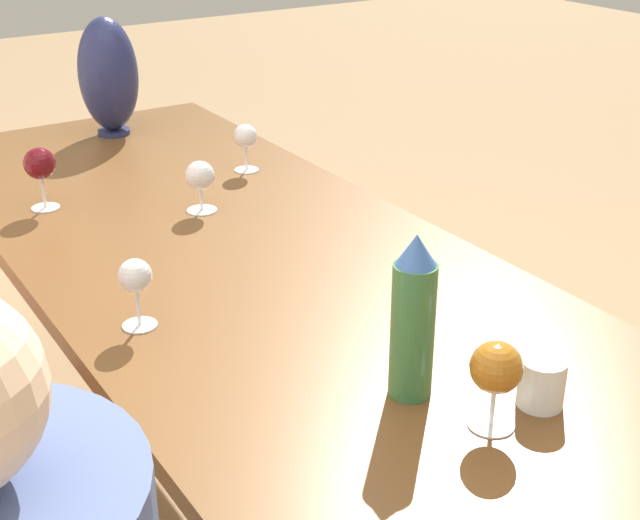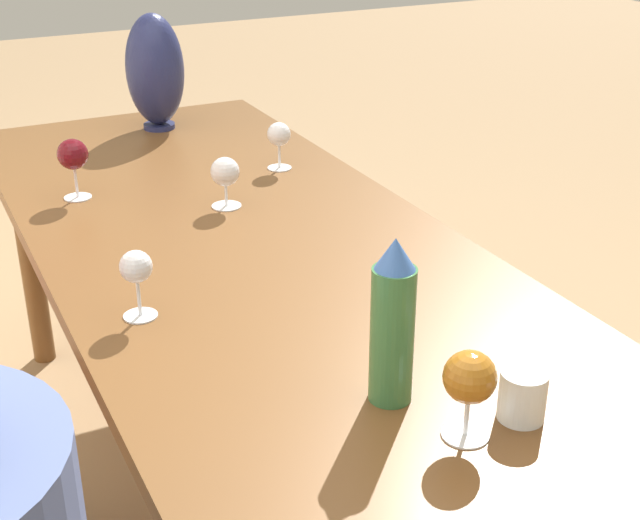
# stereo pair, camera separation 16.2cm
# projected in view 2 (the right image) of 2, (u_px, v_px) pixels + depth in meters

# --- Properties ---
(dining_table) EXTENTS (2.90, 0.88, 0.76)m
(dining_table) POSITION_uv_depth(u_px,v_px,m) (313.00, 333.00, 1.72)
(dining_table) COLOR brown
(dining_table) RESTS_ON ground_plane
(water_bottle) EXTENTS (0.07, 0.07, 0.27)m
(water_bottle) POSITION_uv_depth(u_px,v_px,m) (393.00, 324.00, 1.34)
(water_bottle) COLOR #336638
(water_bottle) RESTS_ON dining_table
(water_tumbler) EXTENTS (0.07, 0.07, 0.08)m
(water_tumbler) POSITION_uv_depth(u_px,v_px,m) (522.00, 395.00, 1.33)
(water_tumbler) COLOR silver
(water_tumbler) RESTS_ON dining_table
(vase) EXTENTS (0.17, 0.17, 0.35)m
(vase) POSITION_uv_depth(u_px,v_px,m) (155.00, 70.00, 2.66)
(vase) COLOR #1E234C
(vase) RESTS_ON dining_table
(wine_glass_0) EXTENTS (0.06, 0.06, 0.13)m
(wine_glass_0) POSITION_uv_depth(u_px,v_px,m) (136.00, 270.00, 1.60)
(wine_glass_0) COLOR silver
(wine_glass_0) RESTS_ON dining_table
(wine_glass_1) EXTENTS (0.07, 0.07, 0.13)m
(wine_glass_1) POSITION_uv_depth(u_px,v_px,m) (279.00, 136.00, 2.35)
(wine_glass_1) COLOR silver
(wine_glass_1) RESTS_ON dining_table
(wine_glass_3) EXTENTS (0.08, 0.08, 0.14)m
(wine_glass_3) POSITION_uv_depth(u_px,v_px,m) (470.00, 379.00, 1.27)
(wine_glass_3) COLOR silver
(wine_glass_3) RESTS_ON dining_table
(wine_glass_4) EXTENTS (0.07, 0.07, 0.12)m
(wine_glass_4) POSITION_uv_depth(u_px,v_px,m) (225.00, 173.00, 2.10)
(wine_glass_4) COLOR silver
(wine_glass_4) RESTS_ON dining_table
(wine_glass_5) EXTENTS (0.07, 0.07, 0.15)m
(wine_glass_5) POSITION_uv_depth(u_px,v_px,m) (73.00, 156.00, 2.15)
(wine_glass_5) COLOR silver
(wine_glass_5) RESTS_ON dining_table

